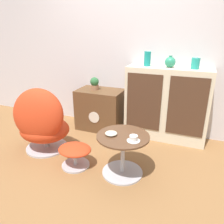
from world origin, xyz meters
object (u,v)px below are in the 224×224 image
object	(u,v)px
ottoman	(75,152)
vase_inner_left	(170,62)
egg_chair	(42,123)
vase_leftmost	(147,59)
tv_console	(100,109)
vase_inner_right	(195,63)
teacup	(133,139)
sideboard	(166,104)
coffee_table	(123,152)
potted_plant	(95,83)
bowl	(111,133)

from	to	relation	value
ottoman	vase_inner_left	world-z (taller)	vase_inner_left
egg_chair	vase_leftmost	size ratio (longest dim) A/B	4.48
tv_console	vase_inner_right	distance (m)	1.54
teacup	sideboard	bearing A→B (deg)	82.73
coffee_table	vase_inner_right	world-z (taller)	vase_inner_right
tv_console	potted_plant	size ratio (longest dim) A/B	3.67
ottoman	coffee_table	world-z (taller)	coffee_table
egg_chair	vase_inner_left	size ratio (longest dim) A/B	5.73
sideboard	bowl	size ratio (longest dim) A/B	8.80
tv_console	bowl	xyz separation A→B (m)	(0.61, -1.04, 0.17)
ottoman	coffee_table	size ratio (longest dim) A/B	0.70
sideboard	vase_inner_left	size ratio (longest dim) A/B	7.40
sideboard	ottoman	world-z (taller)	sideboard
ottoman	teacup	bearing A→B (deg)	-0.43
vase_leftmost	potted_plant	world-z (taller)	vase_leftmost
vase_leftmost	vase_inner_right	bearing A→B (deg)	0.00
ottoman	coffee_table	bearing A→B (deg)	7.17
coffee_table	vase_inner_left	size ratio (longest dim) A/B	3.66
sideboard	vase_inner_right	size ratio (longest dim) A/B	8.16
vase_inner_left	teacup	size ratio (longest dim) A/B	1.16
vase_leftmost	vase_inner_right	xyz separation A→B (m)	(0.62, 0.00, -0.03)
ottoman	vase_leftmost	world-z (taller)	vase_leftmost
coffee_table	potted_plant	distance (m)	1.38
vase_inner_right	potted_plant	world-z (taller)	vase_inner_right
ottoman	potted_plant	xyz separation A→B (m)	(-0.26, 1.08, 0.54)
tv_console	vase_leftmost	size ratio (longest dim) A/B	3.58
vase_leftmost	teacup	world-z (taller)	vase_leftmost
tv_console	bowl	world-z (taller)	tv_console
vase_inner_left	bowl	bearing A→B (deg)	-110.10
egg_chair	vase_inner_left	xyz separation A→B (m)	(1.40, 0.97, 0.71)
potted_plant	teacup	xyz separation A→B (m)	(0.95, -1.08, -0.23)
sideboard	egg_chair	world-z (taller)	sideboard
coffee_table	vase_leftmost	xyz separation A→B (m)	(-0.03, 1.05, 0.86)
vase_inner_left	potted_plant	world-z (taller)	vase_inner_left
tv_console	vase_inner_left	size ratio (longest dim) A/B	4.58
coffee_table	vase_leftmost	distance (m)	1.36
coffee_table	teacup	size ratio (longest dim) A/B	4.23
coffee_table	egg_chair	bearing A→B (deg)	175.86
tv_console	teacup	size ratio (longest dim) A/B	5.29
ottoman	teacup	distance (m)	0.76
vase_inner_left	tv_console	bearing A→B (deg)	-177.29
tv_console	potted_plant	distance (m)	0.42
coffee_table	vase_inner_right	size ratio (longest dim) A/B	4.03
vase_leftmost	teacup	bearing A→B (deg)	-81.76
vase_leftmost	bowl	world-z (taller)	vase_leftmost
teacup	bowl	size ratio (longest dim) A/B	1.03
tv_console	ottoman	distance (m)	1.10
vase_inner_left	bowl	xyz separation A→B (m)	(-0.40, -1.09, -0.62)
egg_chair	vase_inner_right	distance (m)	2.09
vase_inner_right	potted_plant	distance (m)	1.46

